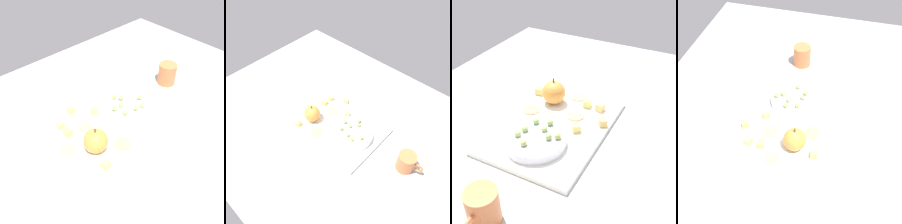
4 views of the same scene
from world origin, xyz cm
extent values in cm
cube|color=#ADB1B0|center=(0.00, 0.00, 1.90)|extent=(133.20, 98.12, 3.80)
cube|color=white|center=(2.86, -0.21, 4.51)|extent=(38.46, 27.21, 1.43)
cylinder|color=silver|center=(-6.49, -0.37, 6.46)|extent=(15.30, 15.30, 2.46)
sphere|color=orange|center=(12.28, 5.18, 8.68)|extent=(6.89, 6.89, 6.89)
cylinder|color=brown|center=(12.28, 5.18, 12.72)|extent=(0.50, 0.50, 1.20)
cube|color=#EFD567|center=(14.68, -4.51, 6.31)|extent=(2.50, 2.50, 2.15)
cube|color=#E0CB69|center=(14.41, 11.56, 6.31)|extent=(2.48, 2.48, 2.15)
cube|color=#E9D16D|center=(2.90, -6.60, 6.31)|extent=(3.00, 3.00, 2.15)
cube|color=#F3C470|center=(14.61, -8.52, 6.31)|extent=(2.59, 2.59, 2.15)
cube|color=#E8C368|center=(8.31, -11.78, 6.31)|extent=(2.97, 2.97, 2.15)
cylinder|color=tan|center=(18.19, 0.26, 5.43)|extent=(5.01, 5.01, 0.40)
cylinder|color=tan|center=(5.78, 8.90, 5.43)|extent=(5.01, 5.01, 0.40)
cylinder|color=tan|center=(8.80, -3.51, 5.43)|extent=(5.01, 5.01, 0.40)
ellipsoid|color=#9FC15A|center=(-8.22, 3.80, 8.45)|extent=(1.76, 1.58, 1.51)
ellipsoid|color=#88B358|center=(-1.85, 2.51, 8.44)|extent=(1.76, 1.58, 1.49)
ellipsoid|color=#A0B052|center=(-4.66, -5.26, 8.49)|extent=(1.76, 1.58, 1.61)
ellipsoid|color=#96BD62|center=(-3.56, -0.89, 8.40)|extent=(1.76, 1.58, 1.41)
ellipsoid|color=#93AE63|center=(-5.84, 3.33, 8.44)|extent=(1.76, 1.58, 1.50)
ellipsoid|color=#A0AE5D|center=(-10.50, 0.61, 8.46)|extent=(1.76, 1.58, 1.53)
ellipsoid|color=#93B059|center=(-0.78, -0.98, 8.51)|extent=(1.76, 1.58, 1.63)
ellipsoid|color=#91B159|center=(-5.92, -3.45, 8.51)|extent=(1.76, 1.58, 1.64)
cylinder|color=#D87341|center=(-28.86, -2.43, 7.75)|extent=(6.51, 6.51, 7.91)
torus|color=#D87341|center=(-33.27, -3.11, 7.75)|extent=(4.08, 1.41, 4.00)
camera|label=1|loc=(41.88, 42.95, 62.34)|focal=42.34mm
camera|label=2|loc=(-40.16, 46.02, 83.84)|focal=38.08mm
camera|label=3|loc=(-55.85, -33.51, 55.70)|focal=50.43mm
camera|label=4|loc=(72.44, 19.81, 84.48)|focal=53.85mm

